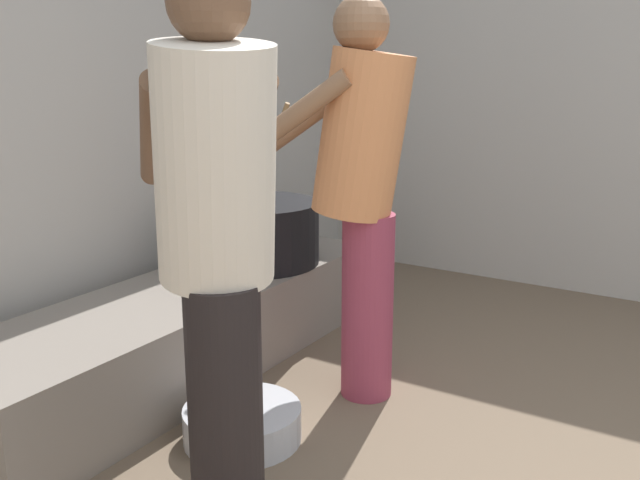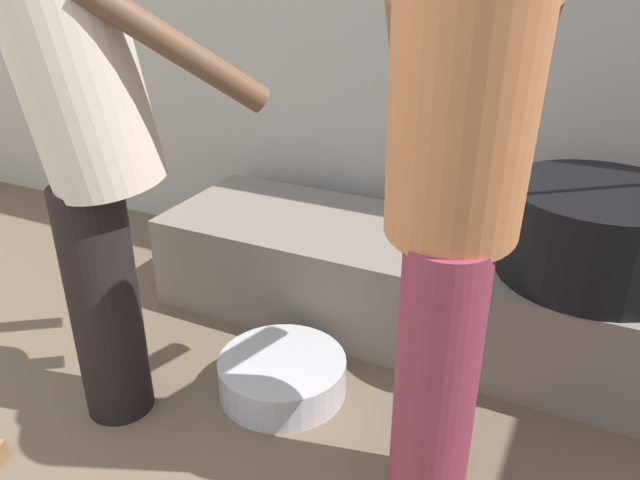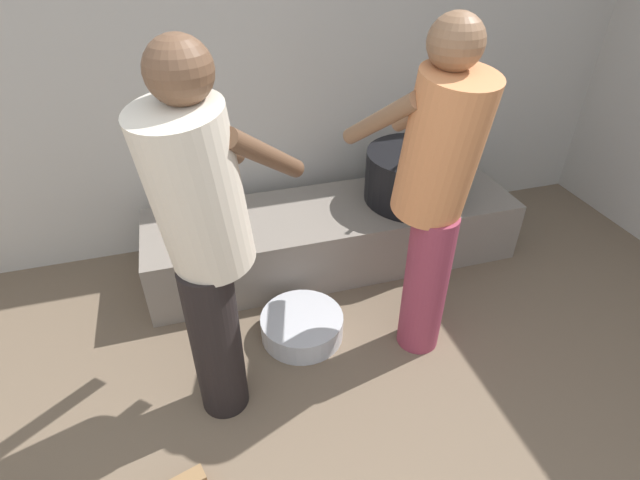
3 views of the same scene
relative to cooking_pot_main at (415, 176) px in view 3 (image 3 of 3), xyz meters
name	(u,v)px [view 3 (image 3 of 3)]	position (x,y,z in m)	size (l,w,h in m)	color
block_enclosure_rear	(183,77)	(-1.19, 0.54, 0.51)	(5.74, 0.20, 2.03)	#ADA8A0
hearth_ledge	(333,234)	(-0.48, 0.02, -0.33)	(2.13, 0.60, 0.36)	slate
cooking_pot_main	(415,176)	(0.00, 0.00, 0.00)	(0.57, 0.57, 0.75)	black
cook_in_orange_shirt	(435,185)	(-0.29, -0.70, 0.35)	(0.47, 0.70, 1.51)	#8C3347
cook_in_cream_shirt	(204,234)	(-1.22, -0.80, 0.36)	(0.67, 0.69, 1.52)	black
metal_mixing_bowl	(302,326)	(-0.82, -0.54, -0.45)	(0.41, 0.41, 0.12)	#B7B7BC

